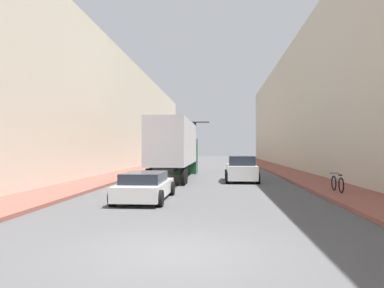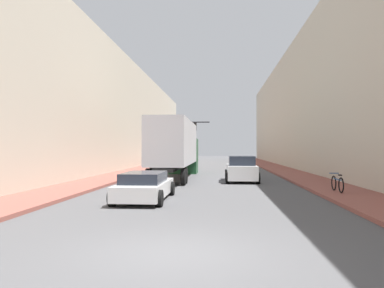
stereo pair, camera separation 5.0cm
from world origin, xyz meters
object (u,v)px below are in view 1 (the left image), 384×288
at_px(sedan_car, 145,186).
at_px(traffic_signal_gantry, 177,134).
at_px(parked_bicycle, 337,184).
at_px(semi_truck, 176,147).
at_px(suv_car, 241,169).

xyz_separation_m(sedan_car, traffic_signal_gantry, (-1.90, 28.01, 3.24)).
xyz_separation_m(sedan_car, parked_bicycle, (8.68, 2.45, -0.06)).
bearing_deg(traffic_signal_gantry, parked_bicycle, -67.52).
height_order(semi_truck, parked_bicycle, semi_truck).
bearing_deg(parked_bicycle, suv_car, 121.13).
bearing_deg(sedan_car, traffic_signal_gantry, 93.89).
distance_m(traffic_signal_gantry, parked_bicycle, 27.86).
xyz_separation_m(semi_truck, parked_bicycle, (8.74, -9.34, -1.78)).
bearing_deg(sedan_car, semi_truck, 90.31).
height_order(semi_truck, suv_car, semi_truck).
bearing_deg(suv_car, traffic_signal_gantry, 109.02).
xyz_separation_m(suv_car, traffic_signal_gantry, (-6.46, 18.74, 3.03)).
relative_size(semi_truck, traffic_signal_gantry, 2.39).
xyz_separation_m(suv_car, parked_bicycle, (4.12, -6.82, -0.27)).
relative_size(semi_truck, sedan_car, 2.77).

